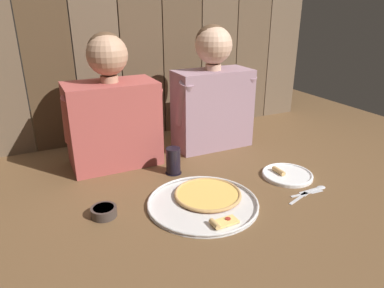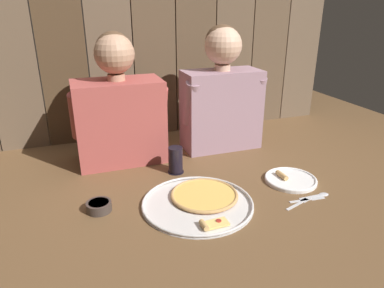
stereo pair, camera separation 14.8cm
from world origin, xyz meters
name	(u,v)px [view 2 (the right image)]	position (x,y,z in m)	size (l,w,h in m)	color
ground_plane	(204,192)	(0.00, 0.00, 0.00)	(3.20, 3.20, 0.00)	brown
pizza_tray	(200,200)	(-0.05, -0.07, 0.01)	(0.44, 0.44, 0.03)	silver
dinner_plate	(290,179)	(0.39, -0.04, 0.01)	(0.23, 0.23, 0.03)	white
drinking_glass	(176,160)	(-0.06, 0.22, 0.06)	(0.08, 0.08, 0.12)	black
dipping_bowl	(99,205)	(-0.43, 0.00, 0.02)	(0.10, 0.10, 0.04)	#3D332D
table_fork	(299,203)	(0.31, -0.21, 0.00)	(0.13, 0.06, 0.01)	silver
table_knife	(307,199)	(0.37, -0.20, 0.00)	(0.16, 0.03, 0.01)	silver
table_spoon	(319,195)	(0.43, -0.19, 0.00)	(0.14, 0.03, 0.01)	silver
diner_left	(119,108)	(-0.27, 0.44, 0.27)	(0.45, 0.24, 0.62)	#AD4C47
diner_right	(222,94)	(0.27, 0.44, 0.29)	(0.44, 0.21, 0.64)	gray
wooden_backdrop_wall	(153,2)	(0.00, 0.78, 0.74)	(2.19, 0.03, 1.48)	brown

